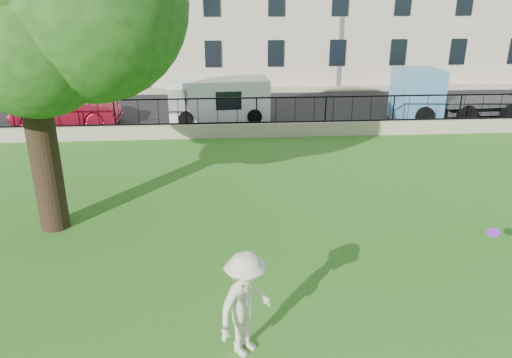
{
  "coord_description": "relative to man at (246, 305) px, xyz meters",
  "views": [
    {
      "loc": [
        -1.49,
        -8.9,
        6.21
      ],
      "look_at": [
        -0.62,
        3.5,
        1.34
      ],
      "focal_mm": 35.0,
      "sensor_mm": 36.0,
      "label": 1
    }
  ],
  "objects": [
    {
      "name": "ground",
      "position": [
        1.16,
        1.62,
        -1.0
      ],
      "size": [
        120.0,
        120.0,
        0.0
      ],
      "primitive_type": "plane",
      "color": "#2A761C",
      "rests_on": "ground"
    },
    {
      "name": "retaining_wall",
      "position": [
        1.16,
        13.62,
        -0.7
      ],
      "size": [
        50.0,
        0.4,
        0.6
      ],
      "primitive_type": "cube",
      "color": "tan",
      "rests_on": "ground"
    },
    {
      "name": "iron_railing",
      "position": [
        1.16,
        13.62,
        0.15
      ],
      "size": [
        50.0,
        0.05,
        1.13
      ],
      "color": "black",
      "rests_on": "retaining_wall"
    },
    {
      "name": "street",
      "position": [
        1.16,
        18.32,
        -1.0
      ],
      "size": [
        60.0,
        9.0,
        0.01
      ],
      "primitive_type": "cube",
      "color": "black",
      "rests_on": "ground"
    },
    {
      "name": "sidewalk",
      "position": [
        1.16,
        23.52,
        -0.94
      ],
      "size": [
        60.0,
        1.4,
        0.12
      ],
      "primitive_type": "cube",
      "color": "tan",
      "rests_on": "ground"
    },
    {
      "name": "man",
      "position": [
        0.0,
        0.0,
        0.0
      ],
      "size": [
        1.43,
        1.46,
        2.01
      ],
      "primitive_type": "imported",
      "rotation": [
        0.0,
        0.0,
        0.83
      ],
      "color": "beige",
      "rests_on": "ground"
    },
    {
      "name": "frisbee",
      "position": [
        5.16,
        1.45,
        0.46
      ],
      "size": [
        0.29,
        0.3,
        0.12
      ],
      "primitive_type": "cylinder",
      "rotation": [
        0.21,
        -0.14,
        -0.11
      ],
      "color": "purple"
    },
    {
      "name": "red_sedan",
      "position": [
        -7.53,
        16.02,
        -0.21
      ],
      "size": [
        4.85,
        1.78,
        1.59
      ],
      "primitive_type": "imported",
      "rotation": [
        0.0,
        0.0,
        1.59
      ],
      "color": "#A7142D",
      "rests_on": "street"
    },
    {
      "name": "white_van",
      "position": [
        -0.46,
        16.56,
        -0.01
      ],
      "size": [
        4.87,
        2.18,
        2.0
      ],
      "primitive_type": "cube",
      "rotation": [
        0.0,
        0.0,
        0.07
      ],
      "color": "white",
      "rests_on": "street"
    },
    {
      "name": "blue_truck",
      "position": [
        10.98,
        16.02,
        0.23
      ],
      "size": [
        6.0,
        2.49,
        2.46
      ],
      "primitive_type": "cube",
      "rotation": [
        0.0,
        0.0,
        0.07
      ],
      "color": "#5797CD",
      "rests_on": "street"
    }
  ]
}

